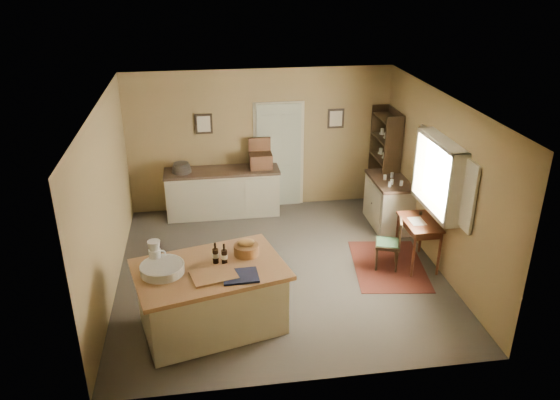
# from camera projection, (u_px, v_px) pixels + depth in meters

# --- Properties ---
(ground) EXTENTS (5.00, 5.00, 0.00)m
(ground) POSITION_uv_depth(u_px,v_px,m) (280.00, 270.00, 8.66)
(ground) COLOR brown
(ground) RESTS_ON ground
(wall_back) EXTENTS (5.00, 0.10, 2.70)m
(wall_back) POSITION_uv_depth(u_px,v_px,m) (260.00, 140.00, 10.36)
(wall_back) COLOR olive
(wall_back) RESTS_ON ground
(wall_front) EXTENTS (5.00, 0.10, 2.70)m
(wall_front) POSITION_uv_depth(u_px,v_px,m) (314.00, 283.00, 5.85)
(wall_front) COLOR olive
(wall_front) RESTS_ON ground
(wall_left) EXTENTS (0.10, 5.00, 2.70)m
(wall_left) POSITION_uv_depth(u_px,v_px,m) (106.00, 202.00, 7.77)
(wall_left) COLOR olive
(wall_left) RESTS_ON ground
(wall_right) EXTENTS (0.10, 5.00, 2.70)m
(wall_right) POSITION_uv_depth(u_px,v_px,m) (439.00, 182.00, 8.44)
(wall_right) COLOR olive
(wall_right) RESTS_ON ground
(ceiling) EXTENTS (5.00, 5.00, 0.00)m
(ceiling) POSITION_uv_depth(u_px,v_px,m) (280.00, 102.00, 7.55)
(ceiling) COLOR silver
(ceiling) RESTS_ON wall_back
(door) EXTENTS (0.97, 0.06, 2.11)m
(door) POSITION_uv_depth(u_px,v_px,m) (279.00, 154.00, 10.50)
(door) COLOR #A5A990
(door) RESTS_ON ground
(framed_prints) EXTENTS (2.82, 0.02, 0.38)m
(framed_prints) POSITION_uv_depth(u_px,v_px,m) (271.00, 121.00, 10.22)
(framed_prints) COLOR black
(framed_prints) RESTS_ON ground
(window) EXTENTS (0.25, 1.99, 1.12)m
(window) POSITION_uv_depth(u_px,v_px,m) (441.00, 175.00, 8.17)
(window) COLOR beige
(window) RESTS_ON ground
(work_island) EXTENTS (2.13, 1.65, 1.20)m
(work_island) POSITION_uv_depth(u_px,v_px,m) (211.00, 296.00, 7.15)
(work_island) COLOR beige
(work_island) RESTS_ON ground
(sideboard) EXTENTS (2.14, 0.61, 1.18)m
(sideboard) POSITION_uv_depth(u_px,v_px,m) (223.00, 191.00, 10.35)
(sideboard) COLOR beige
(sideboard) RESTS_ON ground
(rug) EXTENTS (1.31, 1.74, 0.01)m
(rug) POSITION_uv_depth(u_px,v_px,m) (388.00, 265.00, 8.77)
(rug) COLOR #541F13
(rug) RESTS_ON ground
(writing_desk) EXTENTS (0.49, 0.81, 0.82)m
(writing_desk) POSITION_uv_depth(u_px,v_px,m) (419.00, 227.00, 8.56)
(writing_desk) COLOR #3A1A0E
(writing_desk) RESTS_ON ground
(desk_chair) EXTENTS (0.48, 0.48, 0.82)m
(desk_chair) POSITION_uv_depth(u_px,v_px,m) (388.00, 244.00, 8.58)
(desk_chair) COLOR black
(desk_chair) RESTS_ON ground
(right_cabinet) EXTENTS (0.63, 1.13, 0.99)m
(right_cabinet) POSITION_uv_depth(u_px,v_px,m) (389.00, 202.00, 9.93)
(right_cabinet) COLOR beige
(right_cabinet) RESTS_ON ground
(shelving_unit) EXTENTS (0.33, 0.89, 1.97)m
(shelving_unit) POSITION_uv_depth(u_px,v_px,m) (386.00, 161.00, 10.38)
(shelving_unit) COLOR black
(shelving_unit) RESTS_ON ground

